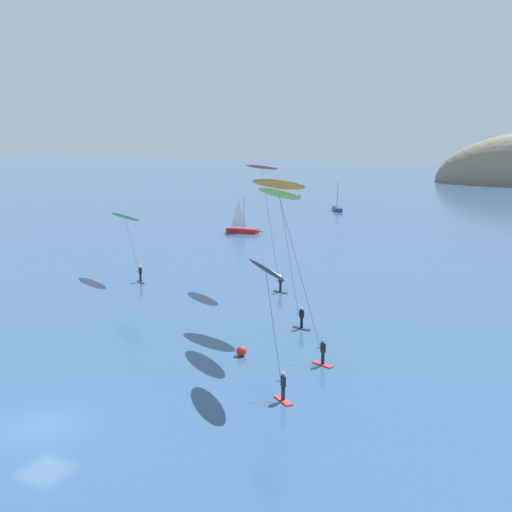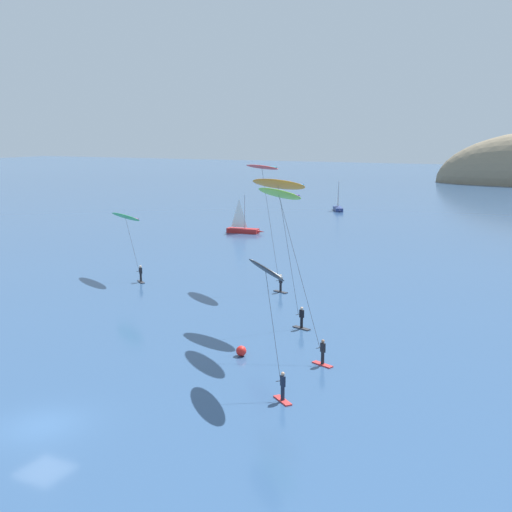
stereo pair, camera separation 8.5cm
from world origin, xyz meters
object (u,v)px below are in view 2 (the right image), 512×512
Objects in this scene: marker_buoy at (241,351)px; kitesurfer_black at (267,279)px; kitesurfer_orange at (280,194)px; kitesurfer_green at (126,221)px; kitesurfer_lime at (282,206)px; sailboat_near at (245,229)px; kitesurfer_red at (263,176)px; sailboat_far at (338,208)px.

kitesurfer_black is at bearing -44.58° from marker_buoy.
kitesurfer_orange is at bearing 97.74° from marker_buoy.
kitesurfer_green is at bearing 144.11° from marker_buoy.
kitesurfer_lime is 15.70× the size of marker_buoy.
kitesurfer_black is 10.55× the size of marker_buoy.
kitesurfer_lime is 0.97× the size of kitesurfer_orange.
kitesurfer_green reaches higher than marker_buoy.
sailboat_near is at bearing 121.02° from kitesurfer_lime.
kitesurfer_orange reaches higher than marker_buoy.
kitesurfer_red is 15.17m from kitesurfer_green.
kitesurfer_green reaches higher than sailboat_far.
sailboat_far is at bearing 85.14° from sailboat_near.
sailboat_far is 0.50× the size of kitesurfer_orange.
kitesurfer_lime is 4.86m from kitesurfer_orange.
kitesurfer_red reaches higher than sailboat_far.
kitesurfer_red is 1.60× the size of kitesurfer_black.
sailboat_far is 64.36m from kitesurfer_red.
kitesurfer_orange is at bearing -57.78° from kitesurfer_red.
kitesurfer_orange is 1.70× the size of kitesurfer_green.
marker_buoy is (21.85, -15.81, -5.48)m from kitesurfer_green.
marker_buoy is at bearing -62.15° from sailboat_near.
kitesurfer_green is at bearing -167.63° from kitesurfer_red.
kitesurfer_lime is 1.65× the size of kitesurfer_green.
kitesurfer_lime is (23.50, -76.75, 9.11)m from sailboat_far.
sailboat_far is 0.52× the size of kitesurfer_lime.
kitesurfer_red reaches higher than kitesurfer_orange.
marker_buoy is at bearing -67.61° from kitesurfer_red.
sailboat_far is at bearing 107.02° from kitesurfer_lime.
sailboat_far is 65.17m from kitesurfer_green.
kitesurfer_red is at bearing -58.84° from sailboat_near.
sailboat_far is 0.77× the size of kitesurfer_black.
kitesurfer_black is (2.61, -7.64, -3.38)m from kitesurfer_lime.
marker_buoy is at bearing -104.82° from kitesurfer_lime.
kitesurfer_green is (-20.71, 7.46, -4.27)m from kitesurfer_orange.
kitesurfer_green is at bearing 152.77° from kitesurfer_lime.
kitesurfer_red is 16.84× the size of marker_buoy.
sailboat_near is 33.12m from sailboat_far.
kitesurfer_black is at bearing -60.63° from sailboat_near.
sailboat_near is 59.25m from kitesurfer_black.
marker_buoy is (-3.68, 3.62, -6.02)m from kitesurfer_black.
kitesurfer_lime is 0.93× the size of kitesurfer_red.
sailboat_near is 47.17m from kitesurfer_orange.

